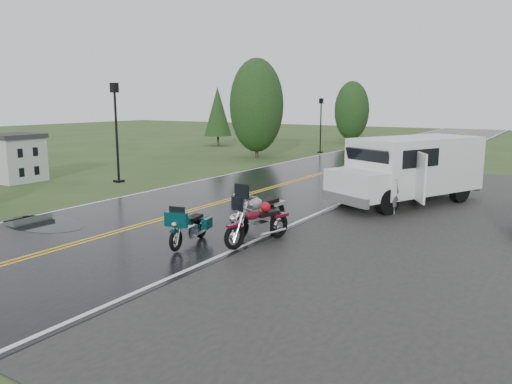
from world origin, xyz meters
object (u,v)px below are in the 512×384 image
motorcycle_red (234,227)px  lamp_post_near_left (117,133)px  lamp_post_far_left (321,125)px  person_at_van (391,193)px  motorcycle_silver (239,216)px  motorcycle_teal (176,232)px  van_white (347,172)px  house_left (11,109)px

motorcycle_red → lamp_post_near_left: size_ratio=0.48×
motorcycle_red → lamp_post_far_left: (-8.43, 22.98, 1.31)m
person_at_van → lamp_post_near_left: 12.73m
lamp_post_far_left → motorcycle_silver: bearing=-70.0°
motorcycle_silver → lamp_post_near_left: bearing=155.2°
motorcycle_teal → van_white: bearing=68.0°
motorcycle_red → person_at_van: size_ratio=1.48×
motorcycle_red → lamp_post_far_left: 24.51m
motorcycle_red → person_at_van: bearing=84.7°
van_white → lamp_post_far_left: bearing=143.0°
house_left → motorcycle_silver: 15.02m
person_at_van → motorcycle_teal: bearing=55.3°
van_white → house_left: bearing=-143.5°
person_at_van → lamp_post_far_left: lamp_post_far_left is taller
motorcycle_silver → lamp_post_near_left: 11.68m
house_left → person_at_van: house_left is taller
van_white → lamp_post_far_left: 18.41m
house_left → motorcycle_silver: (14.51, -2.93, -2.56)m
lamp_post_near_left → lamp_post_far_left: (2.21, 16.97, -0.32)m
motorcycle_teal → motorcycle_silver: motorcycle_silver is taller
motorcycle_teal → person_at_van: person_at_van is taller
van_white → motorcycle_red: bearing=-66.8°
house_left → motorcycle_teal: house_left is taller
lamp_post_near_left → person_at_van: bearing=0.3°
lamp_post_far_left → motorcycle_red: bearing=-69.8°
motorcycle_silver → person_at_van: (2.33, 5.34, 0.00)m
van_white → lamp_post_near_left: bearing=-151.2°
motorcycle_teal → lamp_post_near_left: bearing=132.2°
motorcycle_red → van_white: van_white is taller
motorcycle_teal → lamp_post_far_left: 24.98m
motorcycle_teal → van_white: van_white is taller
motorcycle_silver → van_white: bearing=87.2°
van_white → person_at_van: (1.78, -0.67, -0.49)m
person_at_van → motorcycle_red: bearing=61.5°
house_left → person_at_van: size_ratio=5.81×
house_left → lamp_post_near_left: 4.93m
motorcycle_silver → lamp_post_far_left: size_ratio=0.64×
van_white → lamp_post_far_left: (-8.64, 16.24, 0.73)m
motorcycle_red → lamp_post_near_left: lamp_post_near_left is taller
house_left → lamp_post_far_left: house_left is taller
van_white → lamp_post_near_left: size_ratio=1.38×
motorcycle_teal → motorcycle_silver: (0.80, 1.59, 0.18)m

